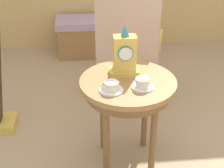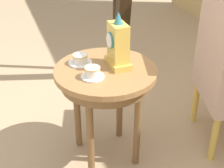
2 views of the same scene
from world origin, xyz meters
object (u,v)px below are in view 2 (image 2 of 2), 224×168
Objects in this scene: teacup_left at (80,60)px; side_table at (106,81)px; harp at (121,3)px; teacup_right at (92,73)px; mantel_clock at (118,45)px.

side_table is at bearing 46.17° from teacup_left.
teacup_left is at bearing -133.83° from side_table.
side_table is 1.11m from harp.
side_table is 4.90× the size of teacup_right.
teacup_left is 0.43× the size of mantel_clock.
teacup_left is 1.07m from harp.
teacup_right is at bearing -54.26° from side_table.
harp reaches higher than side_table.
harp is (-0.99, 0.49, 0.16)m from side_table.
teacup_right reaches higher than side_table.
side_table is 0.20m from teacup_left.
teacup_right is 1.22m from harp.
teacup_left is at bearing -116.62° from mantel_clock.
mantel_clock is at bearing -22.61° from harp.
harp is at bearing 150.86° from teacup_right.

